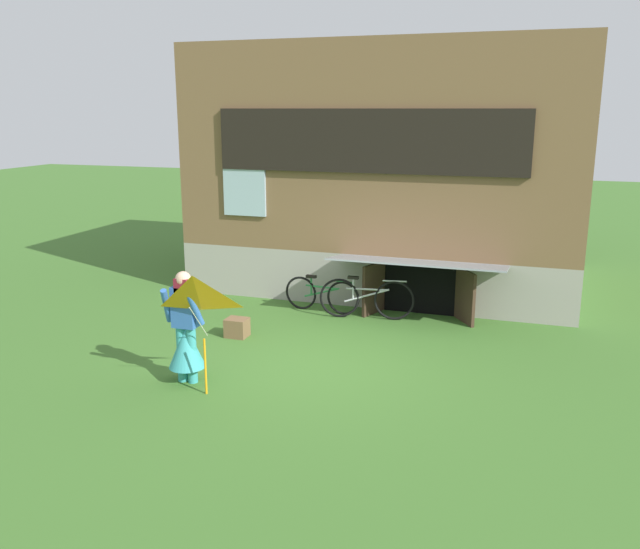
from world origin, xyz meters
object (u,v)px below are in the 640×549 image
object	(u,v)px
bicycle_silver	(366,298)
bicycle_green	(322,295)
person	(186,336)
kite	(194,304)
wooden_crate	(237,328)

from	to	relation	value
bicycle_silver	bicycle_green	bearing A→B (deg)	162.59
person	kite	world-z (taller)	kite
person	bicycle_silver	size ratio (longest dim) A/B	0.93
kite	wooden_crate	world-z (taller)	kite
person	bicycle_silver	bearing A→B (deg)	87.86
person	bicycle_silver	distance (m)	4.05
bicycle_silver	wooden_crate	size ratio (longest dim) A/B	4.77
person	bicycle_green	size ratio (longest dim) A/B	1.06
bicycle_silver	bicycle_green	distance (m)	0.93
kite	wooden_crate	xyz separation A→B (m)	(-0.58, 2.47, -1.17)
bicycle_silver	wooden_crate	xyz separation A→B (m)	(-1.85, -1.68, -0.23)
kite	bicycle_green	xyz separation A→B (m)	(0.35, 4.28, -0.98)
bicycle_silver	person	bearing A→B (deg)	-123.51
kite	bicycle_green	bearing A→B (deg)	85.32
person	bicycle_green	world-z (taller)	person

